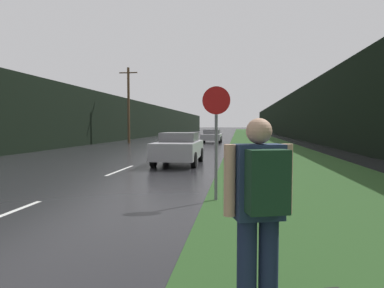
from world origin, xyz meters
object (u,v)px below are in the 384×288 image
object	(u,v)px
stop_sign	(216,132)
car_passing_far	(212,136)
car_passing_near	(179,148)
hitchhiker_with_backpack	(260,206)

from	to	relation	value
stop_sign	car_passing_far	bearing A→B (deg)	94.58
stop_sign	car_passing_near	bearing A→B (deg)	106.32
car_passing_near	car_passing_far	bearing A→B (deg)	-90.00
car_passing_near	stop_sign	bearing A→B (deg)	106.32
hitchhiker_with_backpack	car_passing_far	xyz separation A→B (m)	(-2.84, 31.65, -0.35)
stop_sign	hitchhiker_with_backpack	size ratio (longest dim) A/B	1.46
stop_sign	car_passing_near	distance (m)	7.69
stop_sign	car_passing_far	distance (m)	26.90
car_passing_near	car_passing_far	xyz separation A→B (m)	(0.00, 19.47, -0.05)
hitchhiker_with_backpack	car_passing_near	world-z (taller)	hitchhiker_with_backpack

